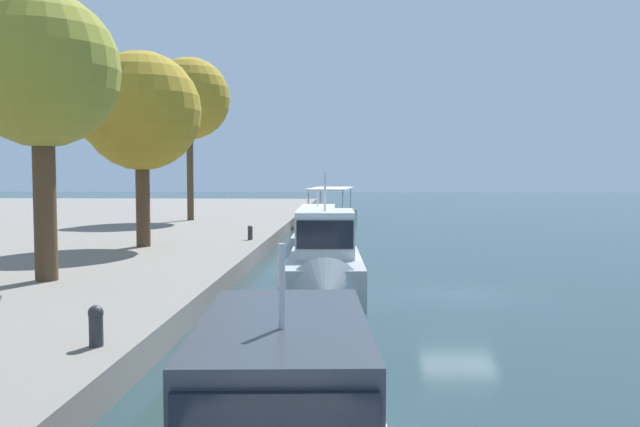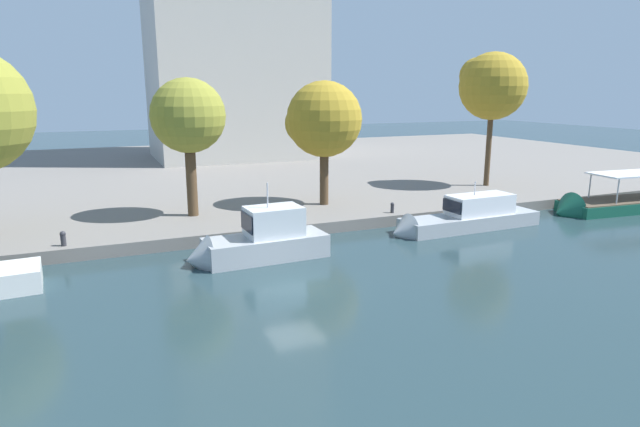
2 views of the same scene
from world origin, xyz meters
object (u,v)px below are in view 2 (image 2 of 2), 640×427
object	(u,v)px
motor_yacht_3	(463,220)
tour_boat_4	(625,206)
tree_0	(188,117)
tree_1	(321,120)
mooring_bollard_0	(63,238)
tree_2	(490,86)
motor_yacht_2	(257,244)
mooring_bollard_1	(392,207)

from	to	relation	value
motor_yacht_3	tour_boat_4	xyz separation A→B (m)	(14.90, -0.15, -0.25)
tree_0	motor_yacht_3	bearing A→B (deg)	-26.04
tour_boat_4	tree_1	bearing A→B (deg)	-15.25
motor_yacht_3	tree_1	size ratio (longest dim) A/B	1.23
motor_yacht_3	tree_0	xyz separation A→B (m)	(-16.09, 7.86, 6.63)
mooring_bollard_0	tree_2	world-z (taller)	tree_2
motor_yacht_2	tour_boat_4	xyz separation A→B (m)	(29.17, 0.85, -0.47)
motor_yacht_2	tree_2	bearing A→B (deg)	-158.32
tree_0	tree_1	world-z (taller)	tree_0
motor_yacht_2	motor_yacht_3	xyz separation A→B (m)	(14.27, 0.99, -0.22)
tour_boat_4	tree_1	size ratio (longest dim) A/B	1.61
motor_yacht_2	tree_2	distance (m)	27.34
mooring_bollard_0	tour_boat_4	bearing A→B (deg)	-4.85
tree_0	tour_boat_4	bearing A→B (deg)	-14.49
tree_0	mooring_bollard_0	bearing A→B (deg)	-148.49
tour_boat_4	mooring_bollard_1	xyz separation A→B (m)	(-18.37, 3.34, 0.76)
tree_1	tree_2	xyz separation A→B (m)	(16.31, 1.89, 2.41)
tour_boat_4	tree_2	world-z (taller)	tree_2
motor_yacht_2	motor_yacht_3	bearing A→B (deg)	-178.36
tour_boat_4	tree_2	bearing A→B (deg)	-56.38
mooring_bollard_0	mooring_bollard_1	world-z (taller)	mooring_bollard_0
mooring_bollard_0	tree_1	bearing A→B (deg)	15.07
tour_boat_4	mooring_bollard_0	xyz separation A→B (m)	(-38.70, 3.28, 0.81)
mooring_bollard_0	tree_0	world-z (taller)	tree_0
tour_boat_4	tree_2	size ratio (longest dim) A/B	1.26
motor_yacht_2	tree_0	size ratio (longest dim) A/B	0.85
motor_yacht_2	mooring_bollard_1	xyz separation A→B (m)	(10.79, 4.19, 0.29)
motor_yacht_3	mooring_bollard_0	bearing A→B (deg)	-8.98
tour_boat_4	tree_2	xyz separation A→B (m)	(-5.39, 9.75, 8.85)
mooring_bollard_0	mooring_bollard_1	size ratio (longest dim) A/B	1.12
tour_boat_4	mooring_bollard_0	size ratio (longest dim) A/B	17.41
tour_boat_4	tree_0	size ratio (longest dim) A/B	1.59
tour_boat_4	tree_2	distance (m)	14.23
motor_yacht_3	tree_2	size ratio (longest dim) A/B	0.96
tree_2	tour_boat_4	bearing A→B (deg)	-61.04
mooring_bollard_1	tree_0	distance (m)	14.77
mooring_bollard_1	tree_2	world-z (taller)	tree_2
tree_0	mooring_bollard_1	bearing A→B (deg)	-20.31
tour_boat_4	tree_0	world-z (taller)	tree_0
mooring_bollard_0	tree_2	distance (m)	34.87
mooring_bollard_1	tree_0	size ratio (longest dim) A/B	0.08
tour_boat_4	mooring_bollard_0	distance (m)	38.85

